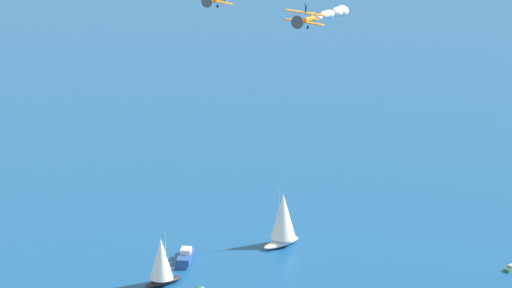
{
  "coord_description": "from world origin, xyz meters",
  "views": [
    {
      "loc": [
        -164.16,
        49.45,
        73.78
      ],
      "look_at": [
        0.83,
        -0.81,
        30.89
      ],
      "focal_mm": 68.13,
      "sensor_mm": 36.0,
      "label": 1
    }
  ],
  "objects_px": {
    "sailboat_ahead": "(161,261)",
    "biplane_lead": "(305,20)",
    "motorboat_near_centre": "(185,258)",
    "sailboat_inshore": "(283,219)",
    "wingwalker_lead": "(306,7)"
  },
  "relations": [
    {
      "from": "sailboat_inshore",
      "to": "wingwalker_lead",
      "type": "height_order",
      "value": "wingwalker_lead"
    },
    {
      "from": "biplane_lead",
      "to": "wingwalker_lead",
      "type": "xyz_separation_m",
      "value": [
        -0.15,
        -0.13,
        2.18
      ]
    },
    {
      "from": "motorboat_near_centre",
      "to": "wingwalker_lead",
      "type": "height_order",
      "value": "wingwalker_lead"
    },
    {
      "from": "sailboat_ahead",
      "to": "wingwalker_lead",
      "type": "relative_size",
      "value": 6.18
    },
    {
      "from": "sailboat_inshore",
      "to": "wingwalker_lead",
      "type": "bearing_deg",
      "value": 167.09
    },
    {
      "from": "motorboat_near_centre",
      "to": "sailboat_ahead",
      "type": "relative_size",
      "value": 0.96
    },
    {
      "from": "wingwalker_lead",
      "to": "sailboat_inshore",
      "type": "bearing_deg",
      "value": -12.91
    },
    {
      "from": "sailboat_inshore",
      "to": "biplane_lead",
      "type": "relative_size",
      "value": 2.06
    },
    {
      "from": "wingwalker_lead",
      "to": "sailboat_ahead",
      "type": "bearing_deg",
      "value": 45.71
    },
    {
      "from": "biplane_lead",
      "to": "wingwalker_lead",
      "type": "height_order",
      "value": "wingwalker_lead"
    },
    {
      "from": "motorboat_near_centre",
      "to": "biplane_lead",
      "type": "xyz_separation_m",
      "value": [
        -32.37,
        -14.72,
        53.57
      ]
    },
    {
      "from": "motorboat_near_centre",
      "to": "sailboat_inshore",
      "type": "bearing_deg",
      "value": -80.97
    },
    {
      "from": "sailboat_ahead",
      "to": "biplane_lead",
      "type": "height_order",
      "value": "biplane_lead"
    },
    {
      "from": "biplane_lead",
      "to": "wingwalker_lead",
      "type": "relative_size",
      "value": 3.66
    },
    {
      "from": "biplane_lead",
      "to": "wingwalker_lead",
      "type": "distance_m",
      "value": 2.19
    }
  ]
}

